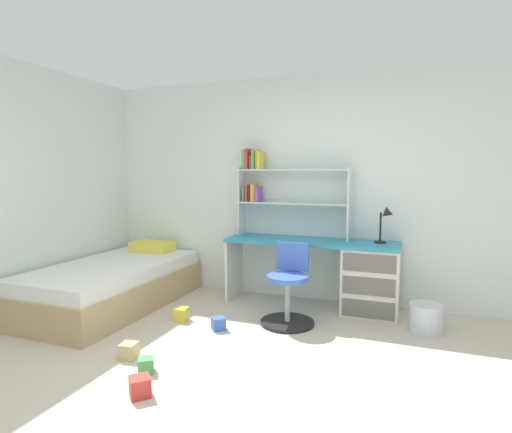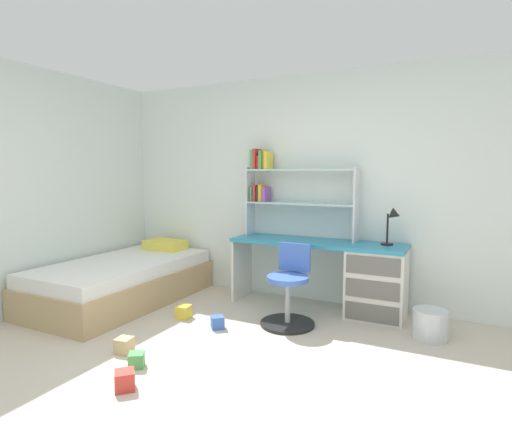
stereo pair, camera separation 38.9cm
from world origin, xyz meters
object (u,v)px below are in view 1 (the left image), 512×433
object	(u,v)px
swivel_chair	(288,293)
bed_platform	(112,284)
desk	(355,274)
toy_block_green_2	(146,365)
desk_lamp	(387,219)
bookshelf_hutch	(278,185)
waste_bin	(426,318)
toy_block_natural_3	(129,351)
toy_block_yellow_1	(181,314)
toy_block_red_0	(140,387)
toy_block_blue_4	(218,324)

from	to	relation	value
swivel_chair	bed_platform	bearing A→B (deg)	-174.99
desk	swivel_chair	size ratio (longest dim) A/B	2.39
bed_platform	toy_block_green_2	bearing A→B (deg)	-42.56
swivel_chair	desk_lamp	bearing A→B (deg)	36.60
desk	bookshelf_hutch	distance (m)	1.29
waste_bin	desk	bearing A→B (deg)	153.24
bed_platform	toy_block_natural_3	world-z (taller)	bed_platform
desk	waste_bin	xyz separation A→B (m)	(0.69, -0.35, -0.27)
waste_bin	toy_block_yellow_1	xyz separation A→B (m)	(-2.26, -0.55, -0.07)
waste_bin	toy_block_green_2	distance (m)	2.49
bed_platform	toy_block_yellow_1	xyz separation A→B (m)	(0.95, -0.14, -0.17)
bed_platform	desk_lamp	bearing A→B (deg)	15.93
bookshelf_hutch	swivel_chair	world-z (taller)	bookshelf_hutch
toy_block_natural_3	toy_block_red_0	bearing A→B (deg)	-45.39
toy_block_yellow_1	desk_lamp	bearing A→B (deg)	27.00
waste_bin	toy_block_natural_3	bearing A→B (deg)	-147.03
bed_platform	bookshelf_hutch	bearing A→B (deg)	28.81
toy_block_red_0	toy_block_green_2	size ratio (longest dim) A/B	1.16
desk_lamp	toy_block_red_0	distance (m)	2.80
desk	waste_bin	bearing A→B (deg)	-26.76
desk	desk_lamp	world-z (taller)	desk_lamp
desk_lamp	swivel_chair	xyz separation A→B (m)	(-0.85, -0.63, -0.69)
swivel_chair	waste_bin	bearing A→B (deg)	10.45
desk	toy_block_natural_3	size ratio (longest dim) A/B	14.94
bed_platform	toy_block_blue_4	bearing A→B (deg)	-9.27
desk	bookshelf_hutch	bearing A→B (deg)	171.41
bookshelf_hutch	swivel_chair	distance (m)	1.29
swivel_chair	toy_block_natural_3	world-z (taller)	swivel_chair
desk_lamp	toy_block_natural_3	xyz separation A→B (m)	(-1.80, -1.82, -0.93)
swivel_chair	toy_block_red_0	xyz separation A→B (m)	(-0.53, -1.63, -0.24)
bed_platform	toy_block_natural_3	bearing A→B (deg)	-45.40
swivel_chair	toy_block_natural_3	bearing A→B (deg)	-128.52
toy_block_yellow_1	toy_block_green_2	world-z (taller)	toy_block_yellow_1
bookshelf_hutch	toy_block_green_2	bearing A→B (deg)	-99.29
swivel_chair	waste_bin	distance (m)	1.28
toy_block_yellow_1	toy_block_blue_4	size ratio (longest dim) A/B	1.10
desk	bed_platform	xyz separation A→B (m)	(-2.51, -0.75, -0.17)
bookshelf_hutch	bed_platform	world-z (taller)	bookshelf_hutch
bed_platform	toy_block_yellow_1	bearing A→B (deg)	-8.66
toy_block_red_0	swivel_chair	bearing A→B (deg)	72.05
bookshelf_hutch	toy_block_green_2	world-z (taller)	bookshelf_hutch
toy_block_natural_3	toy_block_blue_4	size ratio (longest dim) A/B	1.07
toy_block_natural_3	desk_lamp	bearing A→B (deg)	45.41
waste_bin	swivel_chair	bearing A→B (deg)	-169.55
bookshelf_hutch	toy_block_natural_3	distance (m)	2.36
swivel_chair	toy_block_blue_4	bearing A→B (deg)	-144.26
toy_block_green_2	toy_block_blue_4	bearing A→B (deg)	82.31
bed_platform	waste_bin	world-z (taller)	bed_platform
toy_block_green_2	toy_block_blue_4	world-z (taller)	toy_block_blue_4
desk_lamp	bed_platform	bearing A→B (deg)	-164.07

